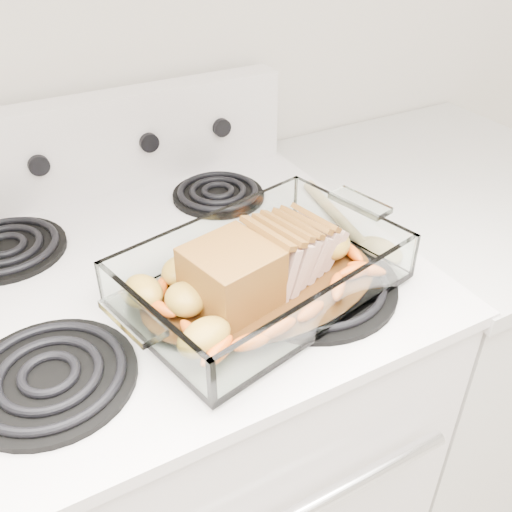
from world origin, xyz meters
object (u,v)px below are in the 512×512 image
counter_right (426,345)px  pork_roast (254,265)px  electric_range (176,451)px  baking_dish (263,279)px

counter_right → pork_roast: (-0.56, -0.14, 0.53)m
counter_right → pork_roast: size_ratio=3.78×
electric_range → baking_dish: electric_range is taller
counter_right → pork_roast: bearing=-166.1°
baking_dish → pork_roast: (-0.01, 0.00, 0.03)m
electric_range → baking_dish: bearing=-49.9°
baking_dish → pork_roast: pork_roast is taller
counter_right → pork_roast: 0.78m
electric_range → pork_roast: (0.10, -0.14, 0.51)m
baking_dish → pork_roast: size_ratio=1.55×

